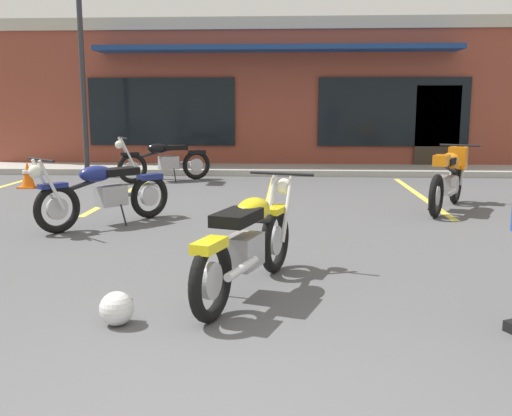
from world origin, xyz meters
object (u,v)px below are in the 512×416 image
Objects in this scene: motorcycle_red_sportbike at (449,176)px; traffic_cone at (28,175)px; helmet_on_pavement at (117,308)px; motorcycle_foreground_classic at (248,241)px; motorcycle_silver_naked at (104,192)px; motorcycle_blue_standard at (164,160)px; parking_lot_lamp_post at (79,36)px.

motorcycle_red_sportbike is 3.68× the size of traffic_cone.
traffic_cone is at bearing 118.56° from helmet_on_pavement.
motorcycle_foreground_classic is 3.85× the size of traffic_cone.
motorcycle_red_sportbike and motorcycle_silver_naked have the same top height.
motorcycle_blue_standard is at bearing 92.11° from motorcycle_silver_naked.
parking_lot_lamp_post reaches higher than motorcycle_foreground_classic.
motorcycle_red_sportbike is at bearing -14.36° from traffic_cone.
parking_lot_lamp_post is (-7.16, 3.76, 2.58)m from motorcycle_red_sportbike.
traffic_cone is 3.41m from parking_lot_lamp_post.
helmet_on_pavement is (-3.79, -5.22, -0.40)m from motorcycle_red_sportbike.
parking_lot_lamp_post is at bearing 72.90° from traffic_cone.
motorcycle_blue_standard is 3.36m from parking_lot_lamp_post.
traffic_cone is at bearing 127.29° from motorcycle_foreground_classic.
motorcycle_red_sportbike is 0.41× the size of parking_lot_lamp_post.
motorcycle_blue_standard is at bearing 99.61° from helmet_on_pavement.
motorcycle_silver_naked reaches higher than traffic_cone.
helmet_on_pavement is at bearing -71.30° from motorcycle_silver_naked.
motorcycle_foreground_classic and motorcycle_red_sportbike have the same top height.
parking_lot_lamp_post reaches higher than motorcycle_blue_standard.
helmet_on_pavement is 10.04m from parking_lot_lamp_post.
motorcycle_blue_standard is at bearing 23.72° from traffic_cone.
traffic_cone is at bearing 127.07° from motorcycle_silver_naked.
helmet_on_pavement is at bearing -61.44° from traffic_cone.
motorcycle_foreground_classic and motorcycle_silver_naked have the same top height.
motorcycle_foreground_classic is at bearing 41.56° from helmet_on_pavement.
parking_lot_lamp_post is at bearing 152.33° from motorcycle_red_sportbike.
motorcycle_red_sportbike and motorcycle_blue_standard have the same top height.
parking_lot_lamp_post is (-1.96, 0.68, 2.65)m from motorcycle_blue_standard.
motorcycle_foreground_classic is 7.85× the size of helmet_on_pavement.
motorcycle_red_sportbike is 1.04× the size of motorcycle_blue_standard.
traffic_cone is (-3.91, 7.19, 0.13)m from helmet_on_pavement.
helmet_on_pavement is 8.19m from traffic_cone.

